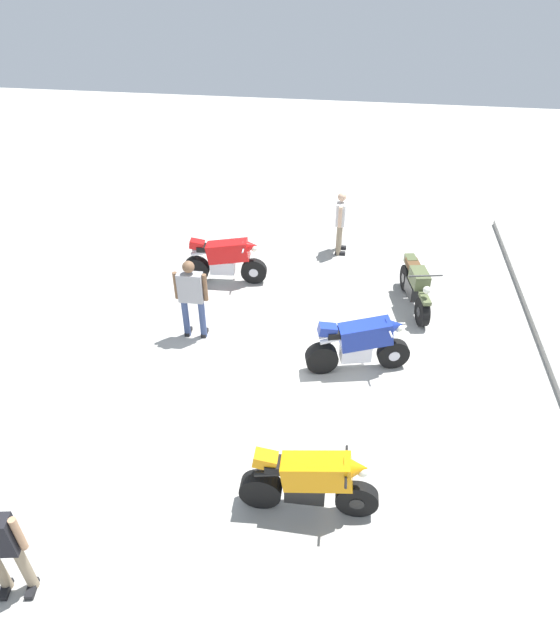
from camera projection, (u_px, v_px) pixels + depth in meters
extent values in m
plane|color=#ADAAA3|center=(308.00, 371.00, 10.13)|extent=(40.00, 40.00, 0.00)
cylinder|color=black|center=(357.00, 499.00, 7.51)|extent=(0.18, 0.60, 0.60)
cylinder|color=black|center=(261.00, 489.00, 7.64)|extent=(0.24, 0.61, 0.60)
cylinder|color=black|center=(357.00, 499.00, 7.51)|extent=(0.19, 0.22, 0.21)
cylinder|color=black|center=(261.00, 489.00, 7.64)|extent=(0.19, 0.22, 0.21)
cube|color=black|center=(305.00, 489.00, 7.52)|extent=(0.30, 0.57, 0.32)
cube|color=orange|center=(317.00, 472.00, 7.27)|extent=(0.39, 1.00, 0.57)
cone|color=orange|center=(357.00, 468.00, 7.13)|extent=(0.35, 0.36, 0.39)
cube|color=black|center=(287.00, 465.00, 7.27)|extent=(0.28, 0.61, 0.12)
cube|color=orange|center=(265.00, 459.00, 7.25)|extent=(0.23, 0.35, 0.23)
cylinder|color=black|center=(268.00, 473.00, 7.29)|extent=(0.10, 0.40, 0.17)
cylinder|color=black|center=(270.00, 464.00, 7.42)|extent=(0.10, 0.40, 0.17)
cylinder|color=black|center=(346.00, 466.00, 7.14)|extent=(0.70, 0.06, 0.04)
sphere|color=silver|center=(363.00, 471.00, 7.15)|extent=(0.16, 0.16, 0.16)
cylinder|color=black|center=(422.00, 312.00, 11.20)|extent=(0.62, 0.28, 0.60)
cylinder|color=black|center=(407.00, 278.00, 12.29)|extent=(0.62, 0.28, 0.60)
cylinder|color=#333333|center=(422.00, 312.00, 11.20)|extent=(0.24, 0.22, 0.21)
cylinder|color=#333333|center=(407.00, 278.00, 12.29)|extent=(0.24, 0.22, 0.21)
cube|color=#333333|center=(414.00, 289.00, 11.72)|extent=(0.61, 0.39, 0.32)
cube|color=#515B38|center=(419.00, 278.00, 11.33)|extent=(0.61, 0.43, 0.30)
cube|color=#515B38|center=(425.00, 299.00, 11.00)|extent=(0.46, 0.25, 0.08)
cube|color=brown|center=(414.00, 266.00, 11.68)|extent=(0.64, 0.38, 0.12)
cube|color=#515B38|center=(411.00, 260.00, 11.94)|extent=(0.36, 0.28, 0.18)
cylinder|color=#333333|center=(417.00, 281.00, 12.08)|extent=(0.57, 0.22, 0.16)
cylinder|color=#333333|center=(426.00, 276.00, 10.91)|extent=(0.18, 0.69, 0.04)
sphere|color=silver|center=(427.00, 290.00, 10.85)|extent=(0.16, 0.16, 0.16)
cylinder|color=black|center=(393.00, 354.00, 10.09)|extent=(0.30, 0.62, 0.60)
cylinder|color=black|center=(322.00, 358.00, 9.98)|extent=(0.36, 0.64, 0.60)
cylinder|color=silver|center=(393.00, 354.00, 10.09)|extent=(0.23, 0.25, 0.21)
cylinder|color=silver|center=(322.00, 358.00, 9.98)|extent=(0.23, 0.25, 0.21)
cube|color=silver|center=(355.00, 352.00, 9.97)|extent=(0.41, 0.61, 0.32)
cube|color=navy|center=(365.00, 334.00, 9.75)|extent=(0.59, 1.05, 0.57)
cone|color=navy|center=(395.00, 326.00, 9.70)|extent=(0.42, 0.43, 0.39)
cube|color=black|center=(344.00, 332.00, 9.68)|extent=(0.40, 0.65, 0.12)
cube|color=navy|center=(327.00, 330.00, 9.61)|extent=(0.30, 0.39, 0.23)
cylinder|color=silver|center=(330.00, 340.00, 9.65)|extent=(0.18, 0.41, 0.17)
cylinder|color=silver|center=(329.00, 335.00, 9.78)|extent=(0.18, 0.41, 0.17)
cylinder|color=silver|center=(387.00, 325.00, 9.68)|extent=(0.69, 0.21, 0.04)
sphere|color=silver|center=(399.00, 328.00, 9.74)|extent=(0.16, 0.16, 0.16)
cylinder|color=black|center=(254.00, 271.00, 12.53)|extent=(0.21, 0.61, 0.60)
cylinder|color=black|center=(196.00, 269.00, 12.61)|extent=(0.27, 0.62, 0.60)
cylinder|color=silver|center=(254.00, 271.00, 12.53)|extent=(0.20, 0.22, 0.21)
cylinder|color=silver|center=(196.00, 269.00, 12.61)|extent=(0.20, 0.22, 0.21)
cube|color=silver|center=(223.00, 266.00, 12.52)|extent=(0.32, 0.58, 0.32)
cube|color=red|center=(228.00, 251.00, 12.27)|extent=(0.44, 1.01, 0.57)
cone|color=red|center=(251.00, 246.00, 12.15)|extent=(0.37, 0.38, 0.39)
cube|color=black|center=(210.00, 248.00, 12.26)|extent=(0.31, 0.62, 0.12)
cube|color=red|center=(197.00, 244.00, 12.23)|extent=(0.25, 0.36, 0.23)
cylinder|color=silver|center=(199.00, 253.00, 12.26)|extent=(0.12, 0.40, 0.17)
cylinder|color=silver|center=(201.00, 250.00, 12.39)|extent=(0.12, 0.40, 0.17)
cylinder|color=silver|center=(244.00, 245.00, 12.15)|extent=(0.70, 0.09, 0.04)
sphere|color=silver|center=(254.00, 248.00, 12.18)|extent=(0.16, 0.16, 0.16)
cylinder|color=gray|center=(339.00, 240.00, 13.57)|extent=(0.13, 0.13, 0.79)
cube|color=black|center=(340.00, 253.00, 13.77)|extent=(0.10, 0.26, 0.08)
cylinder|color=gray|center=(340.00, 235.00, 13.82)|extent=(0.13, 0.13, 0.79)
cube|color=black|center=(341.00, 247.00, 14.02)|extent=(0.10, 0.26, 0.08)
cube|color=silver|center=(341.00, 213.00, 13.30)|extent=(0.45, 0.23, 0.56)
cylinder|color=#D8AD8C|center=(340.00, 217.00, 13.07)|extent=(0.09, 0.09, 0.53)
cylinder|color=#D8AD8C|center=(342.00, 208.00, 13.50)|extent=(0.09, 0.09, 0.53)
sphere|color=#D8AD8C|center=(342.00, 197.00, 13.05)|extent=(0.21, 0.21, 0.21)
cylinder|color=#384772|center=(202.00, 319.00, 10.77)|extent=(0.13, 0.13, 0.86)
cube|color=black|center=(205.00, 333.00, 11.04)|extent=(0.26, 0.11, 0.08)
cylinder|color=#384772|center=(186.00, 318.00, 10.80)|extent=(0.13, 0.13, 0.86)
cube|color=black|center=(189.00, 331.00, 11.08)|extent=(0.26, 0.11, 0.08)
cube|color=#99999E|center=(191.00, 287.00, 10.36)|extent=(0.23, 0.49, 0.61)
cylinder|color=brown|center=(205.00, 288.00, 10.32)|extent=(0.09, 0.09, 0.57)
cylinder|color=brown|center=(176.00, 285.00, 10.38)|extent=(0.09, 0.09, 0.57)
sphere|color=brown|center=(188.00, 267.00, 10.09)|extent=(0.23, 0.23, 0.23)
cube|color=black|center=(6.00, 589.00, 6.74)|extent=(0.27, 0.15, 0.08)
cylinder|color=gray|center=(26.00, 568.00, 6.58)|extent=(0.15, 0.15, 0.81)
cube|color=black|center=(32.00, 588.00, 6.75)|extent=(0.27, 0.15, 0.08)
cylinder|color=tan|center=(18.00, 534.00, 6.17)|extent=(0.11, 0.11, 0.54)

